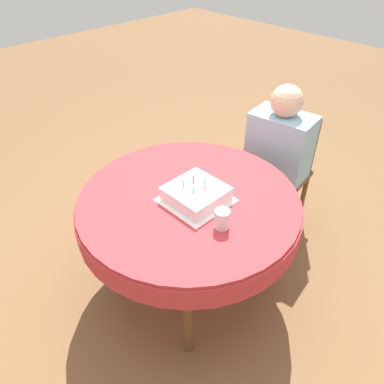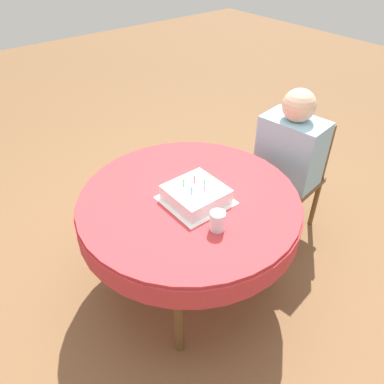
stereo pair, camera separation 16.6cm
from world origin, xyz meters
The scene contains 7 objects.
ground_plane centered at (0.00, 0.00, 0.00)m, with size 12.00×12.00×0.00m, color brown.
dining_table centered at (0.00, 0.00, 0.62)m, with size 1.25×1.25×0.71m.
chair centered at (-0.02, 0.95, 0.46)m, with size 0.48×0.48×0.85m.
person centered at (-0.01, 0.87, 0.67)m, with size 0.45×0.39×1.10m.
napkin centered at (0.04, 0.01, 0.71)m, with size 0.33×0.33×0.00m.
birthday_cake centered at (0.04, 0.01, 0.75)m, with size 0.28×0.28×0.13m.
drinking_glass centered at (0.29, -0.05, 0.76)m, with size 0.08×0.08×0.10m.
Camera 1 is at (1.17, -1.12, 1.98)m, focal length 35.00 mm.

